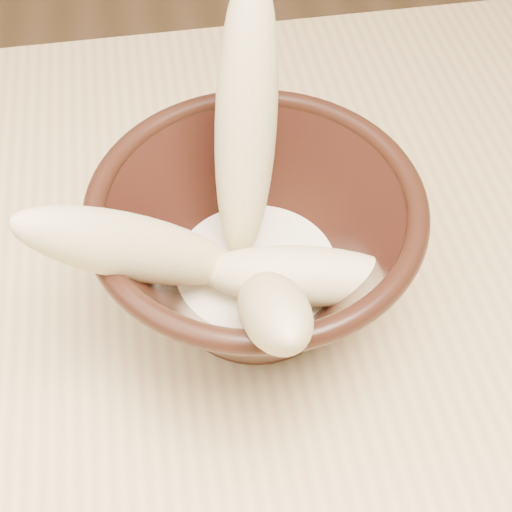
# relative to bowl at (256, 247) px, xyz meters

# --- Properties ---
(bowl) EXTENTS (0.21, 0.21, 0.11)m
(bowl) POSITION_rel_bowl_xyz_m (0.00, 0.00, 0.00)
(bowl) COLOR black
(bowl) RESTS_ON table
(milk_puddle) EXTENTS (0.12, 0.12, 0.02)m
(milk_puddle) POSITION_rel_bowl_xyz_m (-0.00, 0.00, -0.03)
(milk_puddle) COLOR #FEF0CC
(milk_puddle) RESTS_ON bowl
(banana_upright) EXTENTS (0.07, 0.11, 0.19)m
(banana_upright) POSITION_rel_bowl_xyz_m (0.00, 0.04, 0.06)
(banana_upright) COLOR tan
(banana_upright) RESTS_ON bowl
(banana_left) EXTENTS (0.15, 0.09, 0.15)m
(banana_left) POSITION_rel_bowl_xyz_m (-0.07, -0.02, 0.04)
(banana_left) COLOR tan
(banana_left) RESTS_ON bowl
(banana_across) EXTENTS (0.14, 0.07, 0.05)m
(banana_across) POSITION_rel_bowl_xyz_m (0.02, -0.03, 0.00)
(banana_across) COLOR tan
(banana_across) RESTS_ON bowl
(banana_front) EXTENTS (0.04, 0.14, 0.14)m
(banana_front) POSITION_rel_bowl_xyz_m (-0.00, -0.07, 0.03)
(banana_front) COLOR tan
(banana_front) RESTS_ON bowl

